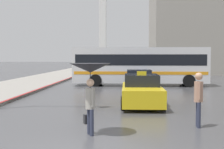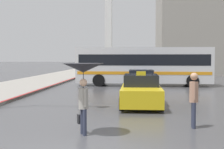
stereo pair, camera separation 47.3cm
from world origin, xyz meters
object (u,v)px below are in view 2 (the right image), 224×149
(taxi, at_px, (141,91))
(traffic_light, at_px, (3,10))
(city_bus, at_px, (143,65))
(pedestrian_man, at_px, (194,95))
(sedan_red, at_px, (141,82))
(pedestrian_with_umbrella, at_px, (83,75))
(monument_cross, at_px, (108,10))

(taxi, relative_size, traffic_light, 0.75)
(city_bus, xyz_separation_m, pedestrian_man, (1.25, -15.11, -0.65))
(sedan_red, height_order, city_bus, city_bus)
(city_bus, height_order, traffic_light, traffic_light)
(sedan_red, relative_size, traffic_light, 0.72)
(sedan_red, height_order, pedestrian_with_umbrella, pedestrian_with_umbrella)
(monument_cross, bearing_deg, city_bus, -75.10)
(city_bus, distance_m, pedestrian_with_umbrella, 16.40)
(city_bus, distance_m, monument_cross, 17.76)
(pedestrian_with_umbrella, distance_m, traffic_light, 6.16)
(pedestrian_man, bearing_deg, city_bus, -171.98)
(city_bus, distance_m, traffic_light, 14.05)
(sedan_red, bearing_deg, taxi, 88.90)
(sedan_red, distance_m, pedestrian_with_umbrella, 12.03)
(taxi, height_order, pedestrian_with_umbrella, pedestrian_with_umbrella)
(sedan_red, xyz_separation_m, pedestrian_man, (1.50, -10.67, 0.39))
(taxi, distance_m, sedan_red, 5.97)
(traffic_light, bearing_deg, pedestrian_with_umbrella, -44.00)
(pedestrian_with_umbrella, xyz_separation_m, pedestrian_man, (3.38, 1.16, -0.71))
(pedestrian_with_umbrella, bearing_deg, city_bus, -34.27)
(sedan_red, distance_m, pedestrian_man, 10.79)
(pedestrian_man, distance_m, monument_cross, 32.32)
(monument_cross, bearing_deg, traffic_light, -93.95)
(traffic_light, height_order, monument_cross, monument_cross)
(pedestrian_with_umbrella, bearing_deg, monument_cross, -23.09)
(pedestrian_with_umbrella, height_order, traffic_light, traffic_light)
(taxi, distance_m, pedestrian_man, 4.98)
(sedan_red, bearing_deg, pedestrian_with_umbrella, 80.97)
(city_bus, height_order, monument_cross, monument_cross)
(sedan_red, distance_m, monument_cross, 22.11)
(pedestrian_with_umbrella, relative_size, traffic_light, 0.34)
(pedestrian_man, bearing_deg, monument_cross, -166.69)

